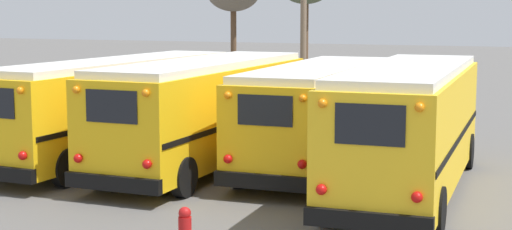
{
  "coord_description": "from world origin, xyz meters",
  "views": [
    {
      "loc": [
        8.27,
        -20.28,
        4.56
      ],
      "look_at": [
        0.0,
        0.13,
        1.58
      ],
      "focal_mm": 55.0,
      "sensor_mm": 36.0,
      "label": 1
    }
  ],
  "objects_px": {
    "school_bus_1": "(206,109)",
    "school_bus_2": "(318,112)",
    "school_bus_3": "(409,124)",
    "utility_pole": "(304,12)",
    "school_bus_0": "(120,104)"
  },
  "relations": [
    {
      "from": "school_bus_2",
      "to": "school_bus_3",
      "type": "height_order",
      "value": "school_bus_3"
    },
    {
      "from": "school_bus_3",
      "to": "utility_pole",
      "type": "bearing_deg",
      "value": 118.08
    },
    {
      "from": "school_bus_2",
      "to": "utility_pole",
      "type": "height_order",
      "value": "utility_pole"
    },
    {
      "from": "school_bus_3",
      "to": "utility_pole",
      "type": "xyz_separation_m",
      "value": [
        -7.57,
        14.19,
        2.69
      ]
    },
    {
      "from": "school_bus_1",
      "to": "utility_pole",
      "type": "bearing_deg",
      "value": 96.35
    },
    {
      "from": "utility_pole",
      "to": "school_bus_3",
      "type": "bearing_deg",
      "value": -61.92
    },
    {
      "from": "school_bus_1",
      "to": "school_bus_3",
      "type": "bearing_deg",
      "value": -9.88
    },
    {
      "from": "school_bus_2",
      "to": "school_bus_1",
      "type": "bearing_deg",
      "value": -159.68
    },
    {
      "from": "school_bus_3",
      "to": "school_bus_2",
      "type": "bearing_deg",
      "value": 144.29
    },
    {
      "from": "school_bus_2",
      "to": "school_bus_3",
      "type": "distance_m",
      "value": 3.76
    },
    {
      "from": "school_bus_0",
      "to": "school_bus_2",
      "type": "bearing_deg",
      "value": 8.26
    },
    {
      "from": "school_bus_1",
      "to": "school_bus_2",
      "type": "xyz_separation_m",
      "value": [
        3.05,
        1.13,
        -0.07
      ]
    },
    {
      "from": "school_bus_2",
      "to": "school_bus_3",
      "type": "relative_size",
      "value": 0.94
    },
    {
      "from": "school_bus_3",
      "to": "utility_pole",
      "type": "height_order",
      "value": "utility_pole"
    },
    {
      "from": "school_bus_0",
      "to": "school_bus_1",
      "type": "relative_size",
      "value": 1.08
    }
  ]
}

